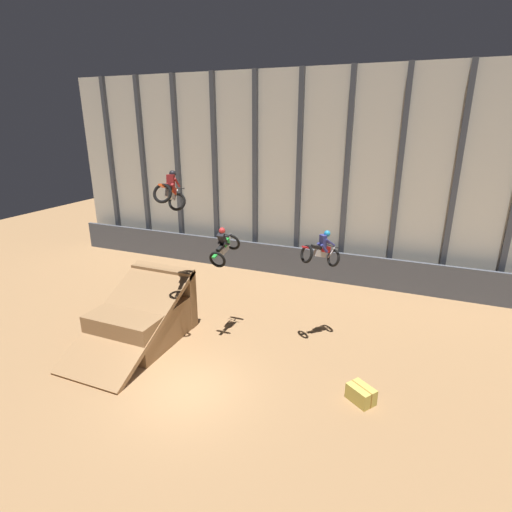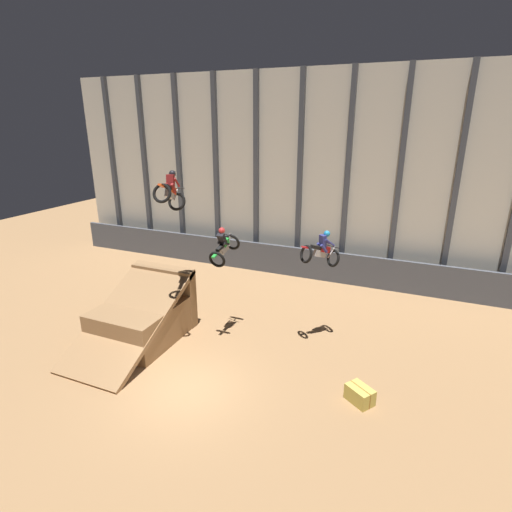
% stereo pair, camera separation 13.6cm
% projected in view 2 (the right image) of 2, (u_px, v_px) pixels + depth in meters
% --- Properties ---
extents(ground_plane, '(60.00, 60.00, 0.00)m').
position_uv_depth(ground_plane, '(186.00, 390.00, 14.02)').
color(ground_plane, '#9E754C').
extents(arena_back_wall, '(32.00, 0.40, 11.76)m').
position_uv_depth(arena_back_wall, '(300.00, 176.00, 23.44)').
color(arena_back_wall, beige).
rests_on(arena_back_wall, ground_plane).
extents(lower_barrier, '(31.36, 0.20, 1.82)m').
position_uv_depth(lower_barrier, '(292.00, 261.00, 24.08)').
color(lower_barrier, '#474C56').
rests_on(lower_barrier, ground_plane).
extents(dirt_ramp, '(3.13, 5.53, 2.85)m').
position_uv_depth(dirt_ramp, '(145.00, 316.00, 17.28)').
color(dirt_ramp, '#966F48').
rests_on(dirt_ramp, ground_plane).
extents(rider_bike_left_air, '(1.04, 1.78, 1.66)m').
position_uv_depth(rider_bike_left_air, '(170.00, 192.00, 15.15)').
color(rider_bike_left_air, black).
extents(rider_bike_center_air, '(0.75, 1.85, 1.62)m').
position_uv_depth(rider_bike_center_air, '(224.00, 246.00, 16.44)').
color(rider_bike_center_air, black).
extents(rider_bike_right_air, '(1.62, 1.74, 1.62)m').
position_uv_depth(rider_bike_right_air, '(321.00, 251.00, 15.93)').
color(rider_bike_right_air, black).
extents(traffic_cone_near_ramp, '(0.36, 0.36, 0.58)m').
position_uv_depth(traffic_cone_near_ramp, '(146.00, 302.00, 20.16)').
color(traffic_cone_near_ramp, black).
rests_on(traffic_cone_near_ramp, ground_plane).
extents(hay_bale_trackside, '(1.08, 1.01, 0.57)m').
position_uv_depth(hay_bale_trackside, '(360.00, 395.00, 13.35)').
color(hay_bale_trackside, '#CCB751').
rests_on(hay_bale_trackside, ground_plane).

